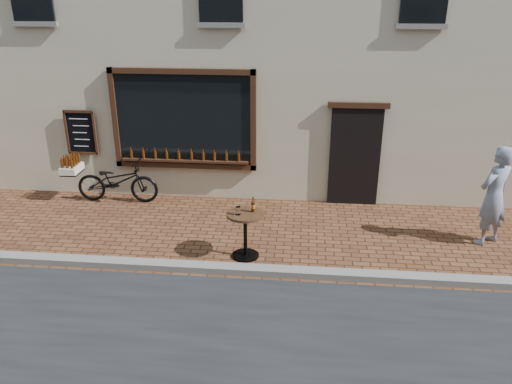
{
  "coord_description": "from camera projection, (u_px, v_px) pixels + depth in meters",
  "views": [
    {
      "loc": [
        0.77,
        -7.17,
        4.5
      ],
      "look_at": [
        -0.06,
        1.2,
        1.1
      ],
      "focal_mm": 35.0,
      "sensor_mm": 36.0,
      "label": 1
    }
  ],
  "objects": [
    {
      "name": "ground",
      "position": [
        253.0,
        279.0,
        8.38
      ],
      "size": [
        90.0,
        90.0,
        0.0
      ],
      "primitive_type": "plane",
      "color": "#4D2B19",
      "rests_on": "ground"
    },
    {
      "name": "kerb",
      "position": [
        254.0,
        270.0,
        8.54
      ],
      "size": [
        90.0,
        0.25,
        0.12
      ],
      "primitive_type": "cube",
      "color": "slate",
      "rests_on": "ground"
    },
    {
      "name": "pedestrian",
      "position": [
        494.0,
        196.0,
        9.25
      ],
      "size": [
        0.84,
        0.79,
        1.93
      ],
      "primitive_type": "imported",
      "rotation": [
        0.0,
        0.0,
        3.78
      ],
      "color": "gray",
      "rests_on": "ground"
    },
    {
      "name": "cargo_bicycle",
      "position": [
        116.0,
        181.0,
        11.31
      ],
      "size": [
        2.16,
        0.69,
        1.05
      ],
      "rotation": [
        0.0,
        0.0,
        1.59
      ],
      "color": "black",
      "rests_on": "ground"
    },
    {
      "name": "bistro_table",
      "position": [
        245.0,
        226.0,
        8.88
      ],
      "size": [
        0.67,
        0.67,
        1.16
      ],
      "color": "black",
      "rests_on": "ground"
    }
  ]
}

